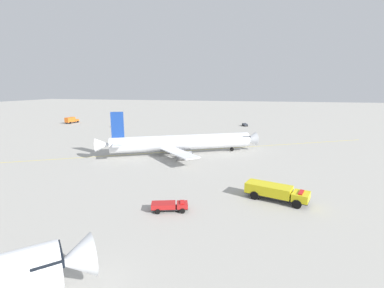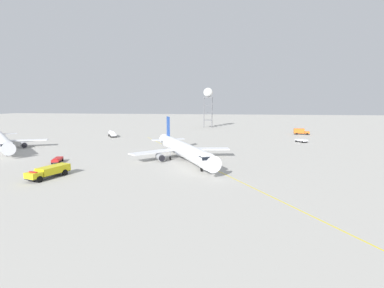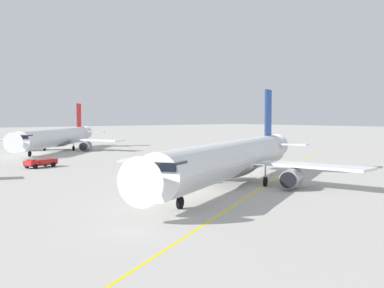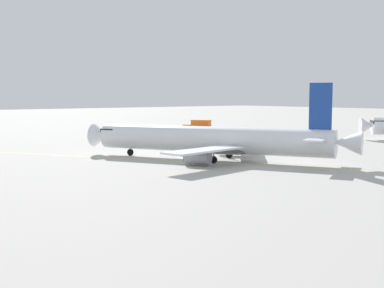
# 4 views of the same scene
# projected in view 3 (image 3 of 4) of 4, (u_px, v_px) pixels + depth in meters

# --- Properties ---
(ground_plane) EXTENTS (600.00, 600.00, 0.00)m
(ground_plane) POSITION_uv_depth(u_px,v_px,m) (255.00, 185.00, 58.74)
(ground_plane) COLOR #ADAAA3
(airliner_main) EXTENTS (41.27, 28.33, 11.92)m
(airliner_main) POSITION_uv_depth(u_px,v_px,m) (233.00, 160.00, 57.34)
(airliner_main) COLOR white
(airliner_main) RESTS_ON ground_plane
(airliner_secondary) EXTENTS (34.71, 34.69, 11.31)m
(airliner_secondary) POSITION_uv_depth(u_px,v_px,m) (57.00, 138.00, 114.21)
(airliner_secondary) COLOR white
(airliner_secondary) RESTS_ON ground_plane
(ops_pickup_truck) EXTENTS (5.68, 3.43, 1.41)m
(ops_pickup_truck) POSITION_uv_depth(u_px,v_px,m) (41.00, 162.00, 78.27)
(ops_pickup_truck) COLOR #232326
(ops_pickup_truck) RESTS_ON ground_plane
(fuel_tanker_truck) EXTENTS (8.00, 6.33, 2.87)m
(fuel_tanker_truck) POSITION_uv_depth(u_px,v_px,m) (255.00, 142.00, 123.00)
(fuel_tanker_truck) COLOR #232326
(fuel_tanker_truck) RESTS_ON ground_plane
(taxiway_centreline) EXTENTS (106.39, 61.27, 0.01)m
(taxiway_centreline) POSITION_uv_depth(u_px,v_px,m) (253.00, 193.00, 52.55)
(taxiway_centreline) COLOR yellow
(taxiway_centreline) RESTS_ON ground_plane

